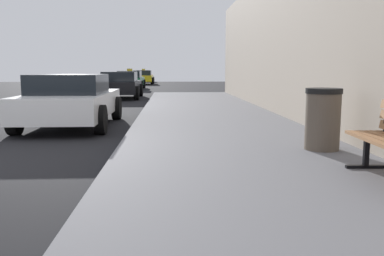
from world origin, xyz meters
name	(u,v)px	position (x,y,z in m)	size (l,w,h in m)	color
sidewalk	(244,155)	(4.00, 0.00, 0.07)	(4.00, 32.00, 0.15)	slate
trash_bin	(323,119)	(5.22, 0.00, 0.63)	(0.55, 0.55, 0.95)	brown
car_white	(71,100)	(0.46, 3.90, 0.65)	(2.03, 4.14, 1.27)	white
car_black	(120,85)	(0.47, 13.75, 0.64)	(1.95, 4.05, 1.27)	black
car_green	(130,80)	(0.06, 22.75, 0.65)	(1.93, 4.57, 1.43)	#196638
car_yellow	(143,77)	(0.29, 32.61, 0.65)	(2.04, 4.16, 1.27)	yellow
car_red	(144,76)	(-0.15, 40.72, 0.65)	(2.00, 4.23, 1.43)	red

